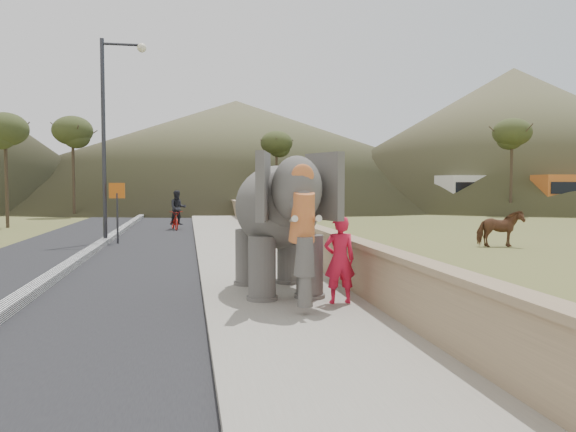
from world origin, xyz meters
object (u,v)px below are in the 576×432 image
(elephant_and_man, at_px, (278,226))
(motorcyclist, at_px, (176,215))
(lamppost, at_px, (112,120))
(cow, at_px, (500,229))

(elephant_and_man, relative_size, motorcyclist, 1.89)
(lamppost, distance_m, motorcyclist, 7.93)
(elephant_and_man, bearing_deg, motorcyclist, 97.51)
(lamppost, height_order, elephant_and_man, lamppost)
(motorcyclist, bearing_deg, cow, -40.32)
(cow, relative_size, elephant_and_man, 0.43)
(lamppost, relative_size, elephant_and_man, 2.08)
(cow, xyz_separation_m, elephant_and_man, (-9.68, -7.87, 0.80))
(cow, xyz_separation_m, motorcyclist, (-12.06, 10.24, 0.10))
(lamppost, height_order, cow, lamppost)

